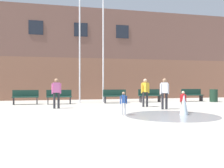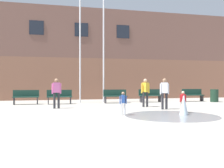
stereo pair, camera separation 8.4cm
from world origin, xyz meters
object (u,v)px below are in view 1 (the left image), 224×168
Objects in this scene: park_bench_center at (115,96)px; trash_can at (214,96)px; adult_in_red at (56,91)px; park_bench_under_left_flagpole at (59,97)px; park_bench_under_right_flagpole at (150,95)px; child_in_fountain at (183,100)px; park_bench_near_trashcan at (192,95)px; flagpole_right at (104,37)px; adult_near_bench at (145,90)px; teen_by_trashcan at (164,91)px; child_with_pink_shirt at (124,102)px; park_bench_left_of_flagpoles at (26,97)px; flagpole_left at (80,35)px.

park_bench_center reaches higher than trash_can.
park_bench_under_left_flagpole is at bearing 78.43° from adult_in_red.
child_in_fountain reaches higher than park_bench_under_right_flagpole.
park_bench_near_trashcan is 0.19× the size of flagpole_right.
adult_in_red is 0.19× the size of flagpole_right.
park_bench_near_trashcan is at bearing 104.61° from adult_near_bench.
park_bench_under_left_flagpole and park_bench_near_trashcan have the same top height.
teen_by_trashcan is 1.77× the size of trash_can.
child_with_pink_shirt is (-3.92, -6.82, 0.10)m from park_bench_under_right_flagpole.
adult_near_bench reaches higher than park_bench_near_trashcan.
child_with_pink_shirt is (-7.25, -6.77, 0.10)m from park_bench_near_trashcan.
park_bench_center is 1.62× the size of child_with_pink_shirt.
park_bench_under_left_flagpole is (2.07, -0.21, 0.00)m from park_bench_left_of_flagpoles.
adult_near_bench is (-1.65, -3.42, 0.45)m from park_bench_under_right_flagpole.
adult_in_red is 1.00× the size of teen_by_trashcan.
park_bench_under_right_flagpole is at bearing 1.89° from park_bench_under_left_flagpole.
park_bench_under_right_flagpole reaches higher than trash_can.
park_bench_center is at bearing -2.05° from park_bench_left_of_flagpoles.
teen_by_trashcan is at bearing -73.37° from park_bench_center.
park_bench_center is 7.16m from trash_can.
child_with_pink_shirt is at bearing -101.43° from park_bench_center.
park_bench_near_trashcan is at bearing -3.28° from flagpole_left.
flagpole_left reaches higher than child_with_pink_shirt.
teen_by_trashcan is at bearing -144.75° from trash_can.
adult_near_bench is at bearing -145.84° from park_bench_near_trashcan.
flagpole_right is (-0.65, 0.63, 4.06)m from park_bench_center.
adult_near_bench is (-0.63, 3.14, 0.35)m from child_in_fountain.
park_bench_center is 1.78× the size of trash_can.
park_bench_left_of_flagpoles is 8.36m from park_bench_under_right_flagpole.
teen_by_trashcan reaches higher than park_bench_near_trashcan.
flagpole_left is (1.42, 0.63, 4.11)m from park_bench_under_left_flagpole.
child_with_pink_shirt is at bearing -144.98° from trash_can.
adult_near_bench reaches higher than park_bench_center.
park_bench_center is 4.96m from adult_in_red.
child_in_fountain is at bearing -98.87° from park_bench_under_right_flagpole.
park_bench_left_of_flagpoles is 1.01× the size of adult_near_bench.
park_bench_under_right_flagpole is at bearing -73.79° from teen_by_trashcan.
child_with_pink_shirt is 1.10× the size of trash_can.
adult_in_red is at bearing -162.55° from park_bench_near_trashcan.
child_in_fountain is 0.62× the size of adult_near_bench.
park_bench_under_left_flagpole is 4.39m from flagpole_left.
teen_by_trashcan is at bearing -68.91° from flagpole_right.
adult_in_red is at bearing -112.72° from adult_near_bench.
park_bench_center is 2.59m from park_bench_under_right_flagpole.
park_bench_center is 4.95m from teen_by_trashcan.
child_with_pink_shirt is at bearing -70.29° from park_bench_under_left_flagpole.
trash_can is (9.41, -1.30, -4.14)m from flagpole_left.
flagpole_left is at bearing 176.72° from park_bench_near_trashcan.
park_bench_left_of_flagpoles is at bearing 179.99° from park_bench_under_right_flagpole.
child_with_pink_shirt is 1.00× the size of child_in_fountain.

